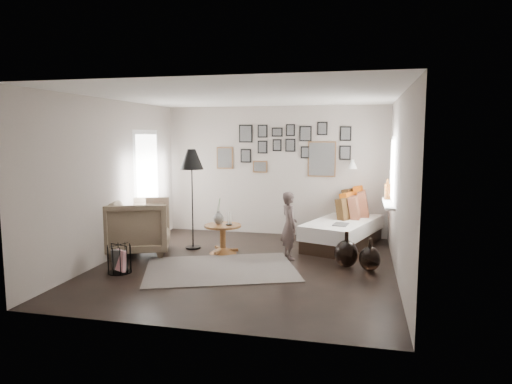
% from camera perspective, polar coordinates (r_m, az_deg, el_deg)
% --- Properties ---
extents(ground, '(4.80, 4.80, 0.00)m').
position_cam_1_polar(ground, '(7.20, -1.30, -9.20)').
color(ground, black).
rests_on(ground, ground).
extents(wall_back, '(4.50, 0.00, 4.50)m').
position_cam_1_polar(wall_back, '(9.28, 2.35, 2.66)').
color(wall_back, '#9E938A').
rests_on(wall_back, ground).
extents(wall_front, '(4.50, 0.00, 4.50)m').
position_cam_1_polar(wall_front, '(4.68, -8.65, -1.87)').
color(wall_front, '#9E938A').
rests_on(wall_front, ground).
extents(wall_left, '(0.00, 4.80, 4.80)m').
position_cam_1_polar(wall_left, '(7.81, -17.54, 1.48)').
color(wall_left, '#9E938A').
rests_on(wall_left, ground).
extents(wall_right, '(0.00, 4.80, 4.80)m').
position_cam_1_polar(wall_right, '(6.75, 17.50, 0.64)').
color(wall_right, '#9E938A').
rests_on(wall_right, ground).
extents(ceiling, '(4.80, 4.80, 0.00)m').
position_cam_1_polar(ceiling, '(6.93, -1.36, 11.90)').
color(ceiling, white).
rests_on(ceiling, wall_back).
extents(door_left, '(0.00, 2.14, 2.14)m').
position_cam_1_polar(door_left, '(8.88, -13.47, 0.64)').
color(door_left, white).
rests_on(door_left, wall_left).
extents(window_right, '(0.15, 1.32, 1.30)m').
position_cam_1_polar(window_right, '(8.12, 16.16, -0.88)').
color(window_right, white).
rests_on(window_right, wall_right).
extents(gallery_wall, '(2.74, 0.03, 1.08)m').
position_cam_1_polar(gallery_wall, '(9.19, 4.11, 5.37)').
color(gallery_wall, brown).
rests_on(gallery_wall, wall_back).
extents(wall_sconce, '(0.18, 0.36, 0.16)m').
position_cam_1_polar(wall_sconce, '(8.85, 11.96, 3.35)').
color(wall_sconce, white).
rests_on(wall_sconce, wall_back).
extents(rug, '(2.65, 2.27, 0.01)m').
position_cam_1_polar(rug, '(7.03, -4.43, -9.56)').
color(rug, '#B4A79E').
rests_on(rug, ground).
extents(pedestal_table, '(0.63, 0.63, 0.50)m').
position_cam_1_polar(pedestal_table, '(7.90, -4.16, -6.00)').
color(pedestal_table, brown).
rests_on(pedestal_table, ground).
extents(vase, '(0.18, 0.18, 0.45)m').
position_cam_1_polar(vase, '(7.86, -4.71, -3.05)').
color(vase, black).
rests_on(vase, pedestal_table).
extents(candles, '(0.11, 0.11, 0.24)m').
position_cam_1_polar(candles, '(7.79, -3.42, -3.31)').
color(candles, black).
rests_on(candles, pedestal_table).
extents(daybed, '(1.56, 2.30, 1.05)m').
position_cam_1_polar(daybed, '(8.69, 11.06, -4.18)').
color(daybed, black).
rests_on(daybed, ground).
extents(magazine_on_daybed, '(0.28, 0.36, 0.02)m').
position_cam_1_polar(magazine_on_daybed, '(8.02, 10.55, -4.00)').
color(magazine_on_daybed, black).
rests_on(magazine_on_daybed, daybed).
extents(armchair, '(1.32, 1.31, 0.94)m').
position_cam_1_polar(armchair, '(8.08, -14.38, -4.18)').
color(armchair, '#6D5D49').
rests_on(armchair, ground).
extents(armchair_cushion, '(0.55, 0.55, 0.19)m').
position_cam_1_polar(armchair_cushion, '(8.11, -14.03, -4.06)').
color(armchair_cushion, white).
rests_on(armchair_cushion, armchair).
extents(floor_lamp, '(0.41, 0.41, 1.78)m').
position_cam_1_polar(floor_lamp, '(8.11, -8.04, 3.60)').
color(floor_lamp, black).
rests_on(floor_lamp, ground).
extents(magazine_basket, '(0.43, 0.43, 0.42)m').
position_cam_1_polar(magazine_basket, '(7.10, -16.70, -8.01)').
color(magazine_basket, black).
rests_on(magazine_basket, ground).
extents(demijohn_large, '(0.37, 0.37, 0.55)m').
position_cam_1_polar(demijohn_large, '(7.21, 11.22, -7.55)').
color(demijohn_large, black).
rests_on(demijohn_large, ground).
extents(demijohn_small, '(0.32, 0.32, 0.50)m').
position_cam_1_polar(demijohn_small, '(7.10, 14.03, -8.07)').
color(demijohn_small, black).
rests_on(demijohn_small, ground).
extents(child, '(0.43, 0.48, 1.11)m').
position_cam_1_polar(child, '(7.50, 4.17, -4.19)').
color(child, '#534341').
rests_on(child, ground).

